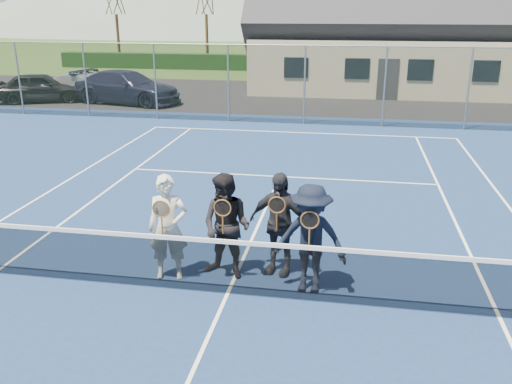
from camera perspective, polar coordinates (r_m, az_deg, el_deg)
ground at (r=27.88m, az=6.24°, el=9.79°), size 220.00×220.00×0.00m
court_surface at (r=8.83m, az=-3.00°, el=-10.71°), size 30.00×30.00×0.02m
tarmac_carpark at (r=28.41m, az=-1.96°, el=10.07°), size 40.00×12.00×0.01m
hedge_row at (r=39.70m, az=7.51°, el=13.24°), size 40.00×1.20×1.10m
car_a at (r=28.41m, az=-21.68°, el=10.21°), size 4.49×3.08×1.42m
car_b at (r=28.13m, az=-17.42°, el=10.49°), size 4.20×2.13×1.32m
car_c at (r=26.81m, az=-13.41°, el=10.68°), size 5.60×3.21×1.53m
court_markings at (r=8.82m, az=-3.00°, el=-10.62°), size 11.03×23.83×0.01m
tennis_net at (r=8.58m, az=-3.06°, el=-7.64°), size 11.68×0.08×1.10m
perimeter_fence at (r=21.24m, az=5.14°, el=11.14°), size 30.07×0.07×3.02m
clubhouse at (r=31.55m, az=14.67°, el=17.65°), size 15.60×8.20×7.70m
player_a at (r=9.06m, az=-9.25°, el=-3.72°), size 0.74×0.57×1.80m
player_b at (r=9.00m, az=-3.10°, el=-3.65°), size 1.03×0.89×1.80m
player_c at (r=9.12m, az=2.41°, el=-3.33°), size 1.13×0.68×1.80m
player_d at (r=8.56m, az=5.74°, el=-4.96°), size 1.23×0.80×1.80m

